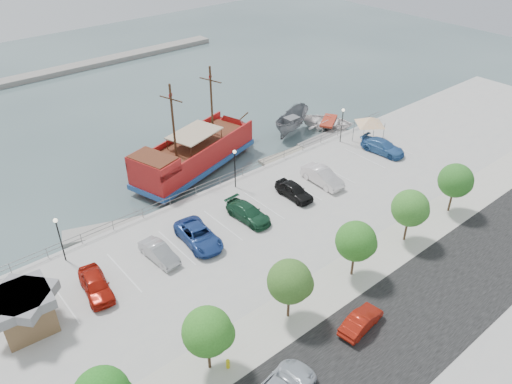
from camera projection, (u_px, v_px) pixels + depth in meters
ground at (277, 223)px, 47.78m from camera, size 160.00×160.00×0.00m
land_slab at (483, 358)px, 34.01m from camera, size 100.00×58.00×1.20m
street at (422, 310)px, 36.91m from camera, size 100.00×8.00×0.04m
sidewalk at (359, 269)px, 40.78m from camera, size 100.00×4.00×0.05m
seawall_railing at (228, 178)px, 51.99m from camera, size 50.00×0.06×1.00m
far_shore at (112, 59)px, 88.46m from camera, size 40.00×3.00×0.80m
pirate_ship at (202, 150)px, 56.19m from camera, size 18.70×9.83×11.57m
patrol_boat at (292, 124)px, 63.54m from camera, size 7.48×4.85×2.71m
speedboat at (328, 124)px, 65.15m from camera, size 7.24×7.83×1.32m
dock_west at (105, 231)px, 46.40m from camera, size 7.84×4.68×0.43m
dock_mid at (284, 157)px, 58.63m from camera, size 6.29×2.12×0.35m
dock_east at (324, 139)px, 62.36m from camera, size 7.78×2.45×0.44m
shed at (25, 310)px, 34.69m from camera, size 4.06×4.06×3.13m
canopy_tent at (371, 117)px, 58.65m from camera, size 4.86×4.86×3.55m
street_sedan at (361, 321)px, 35.18m from camera, size 4.11×1.88×1.31m
fire_hydrant at (228, 363)px, 32.41m from camera, size 0.27×0.27×0.79m
lamp_post_left at (58, 232)px, 40.12m from camera, size 0.36×0.36×4.28m
lamp_post_mid at (235, 162)px, 49.85m from camera, size 0.36×0.36×4.28m
lamp_post_right at (342, 119)px, 58.49m from camera, size 0.36×0.36×4.28m
tree_b at (210, 332)px, 30.93m from camera, size 3.30×3.20×5.00m
tree_c at (292, 282)px, 34.71m from camera, size 3.30×3.20×5.00m
tree_d at (358, 242)px, 38.50m from camera, size 3.30×3.20×5.00m
tree_e at (412, 209)px, 42.28m from camera, size 3.30×3.20×5.00m
tree_f at (457, 181)px, 46.06m from camera, size 3.30×3.20×5.00m
parked_car_a at (96, 285)px, 38.07m from camera, size 2.56×4.90×1.59m
parked_car_b at (159, 252)px, 41.47m from camera, size 1.82×4.33×1.39m
parked_car_c at (199, 236)px, 43.28m from camera, size 3.09×5.74×1.53m
parked_car_d at (248, 213)px, 46.28m from camera, size 2.30×5.03×1.43m
parked_car_e at (294, 191)px, 49.45m from camera, size 1.85×4.44×1.50m
parked_car_f at (322, 176)px, 51.60m from camera, size 1.95×5.10×1.66m
parked_car_h at (383, 147)px, 57.36m from camera, size 2.72×5.45×1.52m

